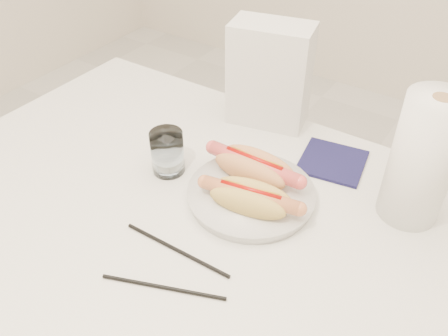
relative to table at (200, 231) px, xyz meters
The scene contains 10 objects.
table is the anchor object (origin of this frame).
plate 0.13m from the table, 49.93° to the left, with size 0.24×0.24×0.02m, color silver.
hotdog_left 0.17m from the table, 68.17° to the left, with size 0.20×0.08×0.05m.
hotdog_right 0.14m from the table, 24.72° to the left, with size 0.19×0.10×0.05m.
water_glass 0.18m from the table, 153.23° to the left, with size 0.07×0.07×0.09m, color silver.
chopstick_near 0.13m from the table, 74.76° to the right, with size 0.01×0.01×0.22m, color black.
chopstick_far 0.20m from the table, 71.60° to the right, with size 0.01×0.01×0.21m, color black.
napkin_box 0.40m from the table, 98.07° to the left, with size 0.18×0.10×0.24m, color silver.
navy_napkin 0.32m from the table, 60.97° to the left, with size 0.13×0.13×0.01m, color #13123A.
paper_towel_roll 0.43m from the table, 32.81° to the left, with size 0.11×0.11×0.25m, color white.
Camera 1 is at (0.40, -0.52, 1.37)m, focal length 37.70 mm.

